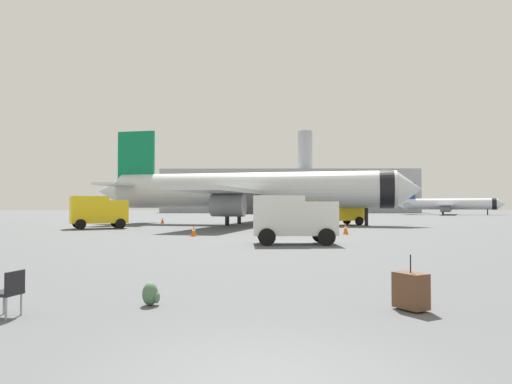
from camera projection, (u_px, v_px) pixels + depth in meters
The scene contains 12 objects.
airplane_at_gate at pixel (249, 191), 51.15m from camera, with size 35.55×32.29×10.50m.
airplane_taxiing at pixel (448, 204), 106.26m from camera, with size 21.95×20.14×6.76m.
service_truck at pixel (98, 211), 42.70m from camera, with size 5.27×4.20×2.90m.
fuel_truck at pixel (335, 208), 50.05m from camera, with size 6.46×4.37×3.20m.
cargo_van at pixel (293, 217), 25.55m from camera, with size 4.48×2.48×2.60m.
safety_cone_near at pixel (346, 229), 34.36m from camera, with size 0.44×0.44×0.82m.
safety_cone_mid at pixel (162, 221), 54.63m from camera, with size 0.44×0.44×0.68m.
safety_cone_far at pixel (194, 231), 32.15m from camera, with size 0.44×0.44×0.70m.
rolling_suitcase at pixel (411, 291), 9.44m from camera, with size 0.67×0.75×1.10m.
traveller_backpack at pixel (151, 294), 9.90m from camera, with size 0.36×0.40×0.48m.
gate_chair at pixel (9, 290), 8.86m from camera, with size 0.57×0.57×0.86m.
terminal_building at pixel (288, 191), 143.78m from camera, with size 74.11×18.48×24.52m.
Camera 1 is at (-0.04, -5.45, 2.08)m, focal length 33.48 mm.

